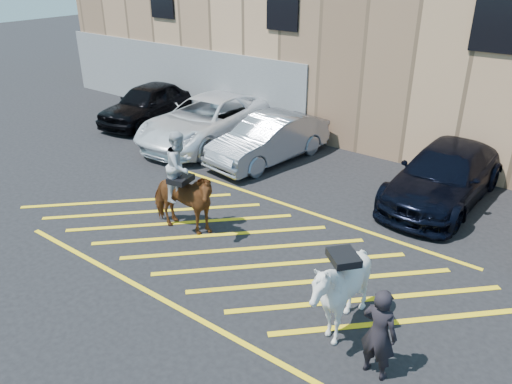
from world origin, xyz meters
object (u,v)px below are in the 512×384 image
Objects in this scene: car_silver_sedan at (269,139)px; mounted_bay at (182,193)px; car_black_suv at (148,103)px; saddled_white at (341,292)px; handler at (379,333)px; car_blue_suv at (445,175)px; car_white_pickup at (208,120)px.

car_silver_sedan is 1.73× the size of mounted_bay.
saddled_white is at bearing -35.86° from car_black_suv.
handler is 6.05m from mounted_bay.
car_blue_suv is 6.65m from saddled_white.
car_black_suv is 2.74× the size of handler.
car_black_suv is at bearing -176.18° from car_silver_sedan.
car_blue_suv is at bearing 92.71° from saddled_white.
saddled_white is (-0.97, 0.49, 0.09)m from handler.
handler is at bearing -35.84° from car_silver_sedan.
car_black_suv is at bearing -24.21° from handler.
car_black_suv is at bearing 152.05° from saddled_white.
car_blue_suv is (8.51, 0.36, -0.06)m from car_white_pickup.
car_black_suv is 15.06m from handler.
saddled_white is at bearing -85.71° from car_blue_suv.
car_black_suv is at bearing 172.21° from car_white_pickup.
handler is 0.64× the size of mounted_bay.
car_black_suv is 6.41m from car_silver_sedan.
car_silver_sedan is at bearing -39.98° from handler.
car_silver_sedan is 2.71× the size of handler.
handler is at bearing -78.25° from car_blue_suv.
car_black_suv reaches higher than car_blue_suv.
handler reaches higher than car_black_suv.
car_black_suv is 0.87× the size of car_blue_suv.
car_blue_suv is 3.13× the size of handler.
car_black_suv is at bearing 143.25° from mounted_bay.
saddled_white reaches higher than handler.
mounted_bay is 4.99m from saddled_white.
saddled_white reaches higher than car_blue_suv.
car_silver_sedan is at bearing -6.91° from car_white_pickup.
car_silver_sedan is 5.66m from car_blue_suv.
mounted_bay is (1.06, -5.12, 0.31)m from car_silver_sedan.
handler is 1.09m from saddled_white.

